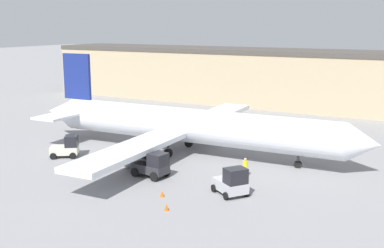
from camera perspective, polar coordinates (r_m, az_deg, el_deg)
name	(u,v)px	position (r m, az deg, el deg)	size (l,w,h in m)	color
ground_plane	(192,154)	(50.80, 0.00, -3.53)	(400.00, 400.00, 0.00)	gray
terminal_building	(285,78)	(80.81, 10.98, 5.37)	(86.84, 11.52, 9.27)	tan
airplane	(184,126)	(50.51, -0.93, -0.22)	(38.16, 33.87, 10.06)	silver
ground_crew_worker	(245,167)	(43.19, 6.32, -5.08)	(0.39, 0.39, 1.79)	#1E2338
baggage_tug	(67,147)	(51.02, -14.63, -2.68)	(3.28, 3.11, 2.23)	beige
belt_loader_truck	(153,165)	(43.05, -4.70, -4.90)	(3.37, 2.28, 2.30)	#2D2D33
pushback_tug	(232,182)	(38.69, 4.76, -6.91)	(3.41, 3.25, 2.38)	#B2B2B7
safety_cone_near	(167,207)	(35.82, -3.03, -9.80)	(0.36, 0.36, 0.55)	#EF590F
safety_cone_far	(162,194)	(38.50, -3.56, -8.23)	(0.36, 0.36, 0.55)	#EF590F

